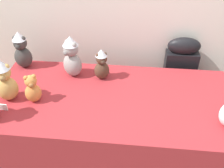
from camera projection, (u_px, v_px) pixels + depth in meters
The scene contains 8 objects.
display_table at pixel (112, 130), 2.10m from camera, with size 1.77×0.85×0.71m, color maroon.
instrument_case at pixel (177, 82), 2.43m from camera, with size 0.28×0.13×0.93m.
teddy_bear_honey at pixel (5, 81), 1.78m from camera, with size 0.18×0.17×0.33m.
teddy_bear_cocoa at pixel (102, 65), 2.00m from camera, with size 0.15×0.14×0.26m.
teddy_bear_ash at pixel (72, 57), 2.02m from camera, with size 0.20×0.20×0.35m.
teddy_bear_charcoal at pixel (22, 50), 2.12m from camera, with size 0.15×0.13×0.32m.
teddy_bear_ginger at pixel (32, 89), 1.80m from camera, with size 0.14×0.13×0.22m.
name_card_front_middle at pixel (2, 107), 1.77m from camera, with size 0.07×0.01×0.05m, color white.
Camera 1 is at (0.15, -1.19, 1.93)m, focal length 41.78 mm.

